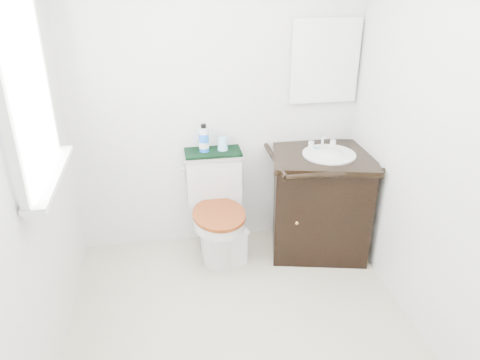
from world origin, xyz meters
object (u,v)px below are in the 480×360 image
object	(u,v)px
cup	(223,144)
mouthwash_bottle	(204,139)
toilet	(216,213)
trash_bin	(233,245)
vanity	(320,199)

from	to	relation	value
cup	mouthwash_bottle	bearing A→B (deg)	-179.27
mouthwash_bottle	cup	bearing A→B (deg)	0.73
toilet	trash_bin	distance (m)	0.28
toilet	vanity	xyz separation A→B (m)	(0.82, -0.06, 0.08)
toilet	cup	size ratio (longest dim) A/B	8.23
toilet	trash_bin	world-z (taller)	toilet
toilet	mouthwash_bottle	world-z (taller)	mouthwash_bottle
toilet	trash_bin	size ratio (longest dim) A/B	2.72
toilet	mouthwash_bottle	distance (m)	0.59
mouthwash_bottle	cup	size ratio (longest dim) A/B	2.18
vanity	trash_bin	bearing A→B (deg)	-171.77
vanity	cup	bearing A→B (deg)	164.90
toilet	vanity	size ratio (longest dim) A/B	0.88
cup	vanity	bearing A→B (deg)	-15.10
vanity	mouthwash_bottle	size ratio (longest dim) A/B	4.32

